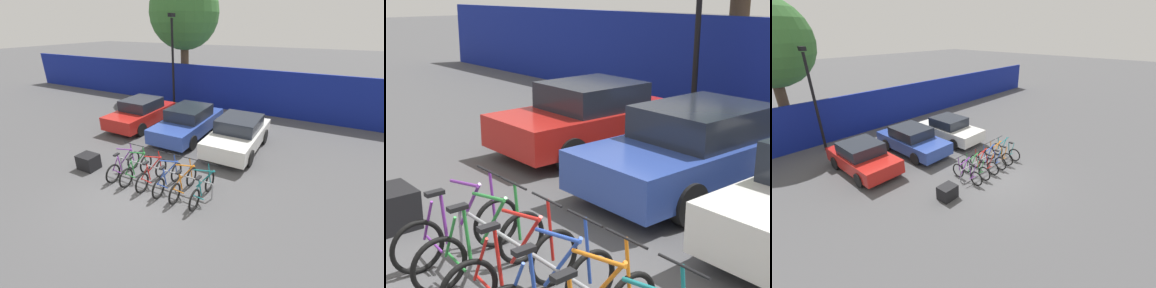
{
  "view_description": "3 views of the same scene",
  "coord_description": "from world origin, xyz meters",
  "views": [
    {
      "loc": [
        4.6,
        -5.23,
        4.83
      ],
      "look_at": [
        0.69,
        2.19,
        0.91
      ],
      "focal_mm": 24.0,
      "sensor_mm": 36.0,
      "label": 1
    },
    {
      "loc": [
        4.34,
        -2.14,
        3.17
      ],
      "look_at": [
        -0.83,
        2.16,
        1.23
      ],
      "focal_mm": 50.0,
      "sensor_mm": 36.0,
      "label": 2
    },
    {
      "loc": [
        -8.43,
        -5.85,
        6.12
      ],
      "look_at": [
        0.55,
        2.19,
        0.74
      ],
      "focal_mm": 24.0,
      "sensor_mm": 36.0,
      "label": 3
    }
  ],
  "objects": [
    {
      "name": "ground_plane",
      "position": [
        0.0,
        0.0,
        0.0
      ],
      "size": [
        120.0,
        120.0,
        0.0
      ],
      "primitive_type": "plane",
      "color": "#4C4C4F"
    },
    {
      "name": "lamp_post",
      "position": [
        -3.93,
        8.5,
        3.05
      ],
      "size": [
        0.24,
        0.44,
        5.41
      ],
      "color": "black",
      "rests_on": "ground"
    },
    {
      "name": "bicycle_purple",
      "position": [
        -1.11,
        0.53,
        0.38
      ],
      "size": [
        0.68,
        1.71,
        1.05
      ],
      "rotation": [
        0.0,
        0.0,
        0.01
      ],
      "color": "black",
      "rests_on": "ground"
    },
    {
      "name": "hoarding_wall",
      "position": [
        0.0,
        9.5,
        1.27
      ],
      "size": [
        36.0,
        0.16,
        2.55
      ],
      "primitive_type": "cube",
      "color": "navy",
      "rests_on": "ground"
    },
    {
      "name": "tree_behind_hoarding",
      "position": [
        -4.68,
        11.3,
        5.49
      ],
      "size": [
        4.67,
        4.67,
        7.86
      ],
      "color": "brown",
      "rests_on": "ground"
    },
    {
      "name": "car_white",
      "position": [
        1.72,
        4.38,
        0.69
      ],
      "size": [
        1.91,
        3.96,
        1.4
      ],
      "color": "silver",
      "rests_on": "ground"
    },
    {
      "name": "bicycle_teal",
      "position": [
        1.92,
        0.53,
        0.38
      ],
      "size": [
        0.68,
        1.71,
        1.05
      ],
      "rotation": [
        0.0,
        0.0,
        -0.05
      ],
      "color": "black",
      "rests_on": "ground"
    },
    {
      "name": "cargo_crate",
      "position": [
        -2.57,
        0.27,
        0.28
      ],
      "size": [
        0.7,
        0.56,
        0.55
      ],
      "primitive_type": "cube",
      "color": "black",
      "rests_on": "ground"
    },
    {
      "name": "bicycle_blue",
      "position": [
        0.7,
        0.53,
        0.38
      ],
      "size": [
        0.68,
        1.71,
        1.05
      ],
      "rotation": [
        0.0,
        0.0,
        -0.03
      ],
      "color": "black",
      "rests_on": "ground"
    },
    {
      "name": "bicycle_orange",
      "position": [
        1.28,
        0.53,
        0.38
      ],
      "size": [
        0.68,
        1.71,
        1.05
      ],
      "rotation": [
        0.0,
        0.0,
        -0.06
      ],
      "color": "black",
      "rests_on": "ground"
    },
    {
      "name": "car_blue",
      "position": [
        -0.81,
        4.69,
        0.69
      ],
      "size": [
        1.91,
        4.3,
        1.4
      ],
      "color": "#2D479E",
      "rests_on": "ground"
    },
    {
      "name": "bicycle_red",
      "position": [
        0.09,
        0.53,
        0.38
      ],
      "size": [
        0.68,
        1.71,
        1.05
      ],
      "rotation": [
        0.0,
        0.0,
        0.05
      ],
      "color": "black",
      "rests_on": "ground"
    },
    {
      "name": "bicycle_green",
      "position": [
        -0.56,
        0.53,
        0.38
      ],
      "size": [
        0.68,
        1.71,
        1.05
      ],
      "rotation": [
        0.0,
        0.0,
        -0.04
      ],
      "color": "black",
      "rests_on": "ground"
    },
    {
      "name": "car_red",
      "position": [
        -3.63,
        4.77,
        0.69
      ],
      "size": [
        1.91,
        3.91,
        1.4
      ],
      "color": "red",
      "rests_on": "ground"
    },
    {
      "name": "bike_rack",
      "position": [
        0.41,
        0.68,
        0.48
      ],
      "size": [
        3.58,
        0.04,
        0.57
      ],
      "color": "gray",
      "rests_on": "ground"
    }
  ]
}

